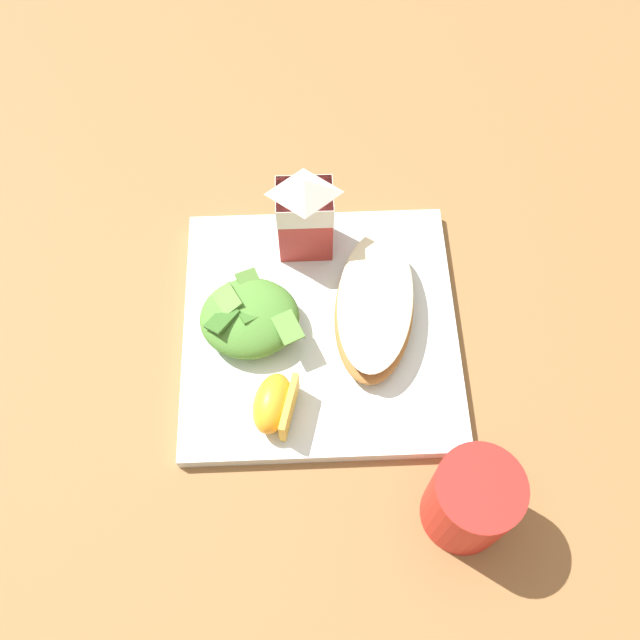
{
  "coord_description": "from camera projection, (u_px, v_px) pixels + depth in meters",
  "views": [
    {
      "loc": [
        -0.01,
        -0.33,
        0.66
      ],
      "look_at": [
        0.0,
        0.0,
        0.03
      ],
      "focal_mm": 39.41,
      "sensor_mm": 36.0,
      "label": 1
    }
  ],
  "objects": [
    {
      "name": "ground",
      "position": [
        320.0,
        331.0,
        0.74
      ],
      "size": [
        3.0,
        3.0,
        0.0
      ],
      "primitive_type": "plane",
      "color": "olive"
    },
    {
      "name": "drinking_red_cup",
      "position": [
        471.0,
        501.0,
        0.61
      ],
      "size": [
        0.08,
        0.08,
        0.1
      ],
      "primitive_type": "cylinder",
      "color": "red",
      "rests_on": "ground"
    },
    {
      "name": "green_salad_pile",
      "position": [
        250.0,
        315.0,
        0.7
      ],
      "size": [
        0.11,
        0.09,
        0.05
      ],
      "color": "#4C8433",
      "rests_on": "white_plate"
    },
    {
      "name": "cheesy_pizza_bread",
      "position": [
        374.0,
        306.0,
        0.71
      ],
      "size": [
        0.1,
        0.18,
        0.04
      ],
      "color": "#A87038",
      "rests_on": "white_plate"
    },
    {
      "name": "orange_wedge_front",
      "position": [
        275.0,
        404.0,
        0.66
      ],
      "size": [
        0.05,
        0.07,
        0.04
      ],
      "color": "orange",
      "rests_on": "white_plate"
    },
    {
      "name": "white_plate",
      "position": [
        320.0,
        328.0,
        0.73
      ],
      "size": [
        0.28,
        0.28,
        0.02
      ],
      "primitive_type": "cube",
      "color": "silver",
      "rests_on": "ground"
    },
    {
      "name": "milk_carton",
      "position": [
        305.0,
        212.0,
        0.71
      ],
      "size": [
        0.06,
        0.05,
        0.11
      ],
      "color": "#B7332D",
      "rests_on": "white_plate"
    }
  ]
}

